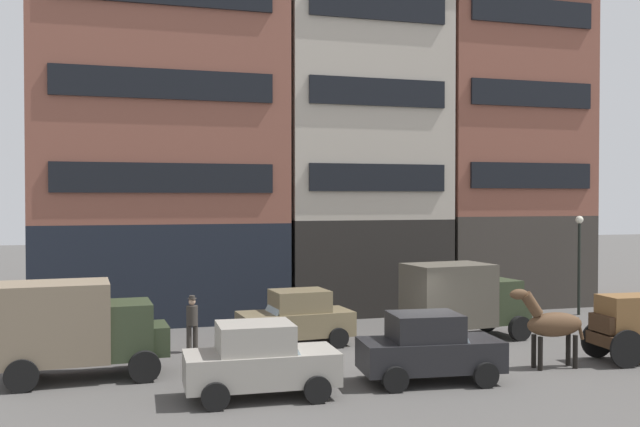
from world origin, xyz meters
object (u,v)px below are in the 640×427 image
object	(u,v)px
sedan_light	(429,348)
pedestrian_officer	(192,321)
draft_horse	(551,324)
sedan_dark	(260,360)
cargo_wagon	(637,323)
sedan_parked_curb	(296,318)
delivery_truck_near	(463,298)
fire_hydrant_curbside	(65,334)
streetlamp_curbside	(579,251)
delivery_truck_far	(78,326)

from	to	relation	value
sedan_light	pedestrian_officer	bearing A→B (deg)	135.43
draft_horse	sedan_dark	xyz separation A→B (m)	(-8.60, -0.58, -0.36)
cargo_wagon	sedan_parked_curb	size ratio (longest dim) A/B	0.79
delivery_truck_near	pedestrian_officer	bearing A→B (deg)	176.34
sedan_dark	sedan_parked_curb	bearing A→B (deg)	66.97
sedan_light	sedan_parked_curb	xyz separation A→B (m)	(-2.16, 5.52, 0.00)
draft_horse	fire_hydrant_curbside	world-z (taller)	draft_horse
cargo_wagon	sedan_light	world-z (taller)	cargo_wagon
sedan_dark	streetlamp_curbside	bearing A→B (deg)	28.70
sedan_light	fire_hydrant_curbside	xyz separation A→B (m)	(-9.45, 7.53, -0.49)
streetlamp_curbside	fire_hydrant_curbside	bearing A→B (deg)	-178.09
sedan_parked_curb	delivery_truck_far	bearing A→B (deg)	-159.37
delivery_truck_near	delivery_truck_far	xyz separation A→B (m)	(-12.48, -1.91, 0.00)
delivery_truck_far	sedan_light	distance (m)	9.39
delivery_truck_far	sedan_parked_curb	distance (m)	7.21
streetlamp_curbside	cargo_wagon	bearing A→B (deg)	-115.61
draft_horse	streetlamp_curbside	xyz separation A→B (m)	(6.68, 7.78, 1.40)
sedan_dark	sedan_light	bearing A→B (deg)	2.07
cargo_wagon	draft_horse	bearing A→B (deg)	179.94
pedestrian_officer	draft_horse	bearing A→B (deg)	-27.84
sedan_dark	streetlamp_curbside	distance (m)	17.51
pedestrian_officer	streetlamp_curbside	bearing A→B (deg)	9.49
draft_horse	pedestrian_officer	xyz separation A→B (m)	(-9.58, 5.06, -0.29)
delivery_truck_far	draft_horse	bearing A→B (deg)	-11.24
draft_horse	streetlamp_curbside	bearing A→B (deg)	49.35
draft_horse	pedestrian_officer	distance (m)	10.84
streetlamp_curbside	fire_hydrant_curbside	distance (m)	20.29
delivery_truck_near	sedan_light	bearing A→B (deg)	-126.22
sedan_parked_curb	sedan_light	bearing A→B (deg)	-68.59
draft_horse	sedan_dark	bearing A→B (deg)	-176.11
cargo_wagon	fire_hydrant_curbside	world-z (taller)	cargo_wagon
fire_hydrant_curbside	pedestrian_officer	bearing A→B (deg)	-27.77
sedan_parked_curb	fire_hydrant_curbside	size ratio (longest dim) A/B	4.56
pedestrian_officer	sedan_dark	bearing A→B (deg)	-80.11
sedan_dark	sedan_parked_curb	size ratio (longest dim) A/B	0.99
delivery_truck_far	fire_hydrant_curbside	bearing A→B (deg)	97.02
delivery_truck_far	sedan_parked_curb	bearing A→B (deg)	20.63
streetlamp_curbside	delivery_truck_far	bearing A→B (deg)	-165.09
delivery_truck_far	sedan_dark	distance (m)	5.36
draft_horse	streetlamp_curbside	distance (m)	10.35
sedan_light	fire_hydrant_curbside	world-z (taller)	sedan_light
sedan_light	pedestrian_officer	size ratio (longest dim) A/B	2.14
sedan_light	sedan_parked_curb	world-z (taller)	same
draft_horse	fire_hydrant_curbside	size ratio (longest dim) A/B	2.83
sedan_dark	draft_horse	bearing A→B (deg)	3.89
draft_horse	delivery_truck_far	bearing A→B (deg)	168.76
sedan_dark	sedan_light	size ratio (longest dim) A/B	0.98
pedestrian_officer	fire_hydrant_curbside	xyz separation A→B (m)	(-3.88, 2.05, -0.55)
cargo_wagon	draft_horse	xyz separation A→B (m)	(-2.95, 0.00, 0.12)
cargo_wagon	delivery_truck_far	distance (m)	16.07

